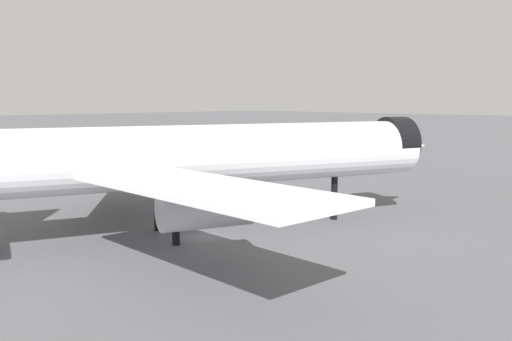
% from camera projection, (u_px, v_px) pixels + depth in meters
% --- Properties ---
extents(ground, '(900.00, 900.00, 0.00)m').
position_uv_depth(ground, '(204.00, 237.00, 56.63)').
color(ground, '#56565B').
extents(airliner_near_gate, '(59.74, 53.13, 18.10)m').
position_uv_depth(airliner_near_gate, '(188.00, 157.00, 56.40)').
color(airliner_near_gate, white).
rests_on(airliner_near_gate, ground).
extents(service_truck_front, '(4.64, 5.93, 3.00)m').
position_uv_depth(service_truck_front, '(239.00, 173.00, 93.04)').
color(service_truck_front, black).
rests_on(service_truck_front, ground).
extents(baggage_cart_trailing, '(2.42, 2.73, 1.82)m').
position_uv_depth(baggage_cart_trailing, '(191.00, 178.00, 91.91)').
color(baggage_cart_trailing, black).
rests_on(baggage_cart_trailing, ground).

